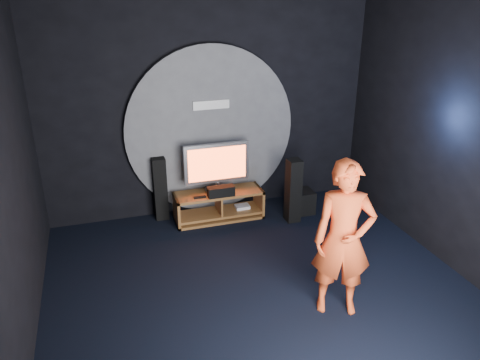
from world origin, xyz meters
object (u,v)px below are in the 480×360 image
object	(u,v)px
tower_speaker_left	(160,188)
player	(343,240)
tower_speaker_right	(293,191)
tv	(217,165)
media_console	(219,207)
subwoofer	(302,202)

from	to	relation	value
tower_speaker_left	player	xyz separation A→B (m)	(1.55, -2.79, 0.39)
tower_speaker_right	player	distance (m)	2.17
tower_speaker_right	tv	bearing A→B (deg)	156.88
media_console	player	xyz separation A→B (m)	(0.70, -2.49, 0.69)
tower_speaker_left	subwoofer	xyz separation A→B (m)	(2.16, -0.48, -0.31)
player	tv	bearing A→B (deg)	126.44
media_console	subwoofer	world-z (taller)	media_console
tower_speaker_right	subwoofer	world-z (taller)	tower_speaker_right
tower_speaker_right	subwoofer	xyz separation A→B (m)	(0.26, 0.20, -0.31)
tower_speaker_right	player	bearing A→B (deg)	-99.63
tv	tower_speaker_left	xyz separation A→B (m)	(-0.84, 0.23, -0.37)
tv	subwoofer	distance (m)	1.51
tower_speaker_right	tower_speaker_left	bearing A→B (deg)	160.17
subwoofer	media_console	bearing A→B (deg)	172.02
media_console	subwoofer	xyz separation A→B (m)	(1.31, -0.18, -0.01)
media_console	player	bearing A→B (deg)	-74.34
tower_speaker_right	player	world-z (taller)	player
tv	subwoofer	bearing A→B (deg)	-10.78
subwoofer	tower_speaker_right	bearing A→B (deg)	-141.59
tower_speaker_left	player	bearing A→B (deg)	-61.02
subwoofer	player	world-z (taller)	player
tower_speaker_left	tower_speaker_right	bearing A→B (deg)	-19.83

